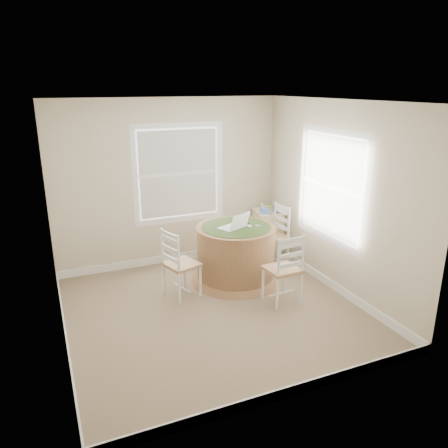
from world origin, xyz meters
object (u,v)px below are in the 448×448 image
chair_near (282,269)px  laptop (234,226)px  chair_right (272,236)px  corner_chest (267,232)px  round_table (236,251)px  chair_left (182,264)px

chair_near → laptop: laptop is taller
chair_right → corner_chest: bearing=154.1°
round_table → laptop: size_ratio=2.90×
chair_near → chair_right: size_ratio=1.00×
laptop → corner_chest: bearing=-164.8°
chair_right → laptop: (-0.84, -0.36, 0.39)m
chair_right → corner_chest: chair_right is taller
chair_near → chair_right: 1.29m
chair_right → corner_chest: 0.51m
chair_near → chair_right: same height
round_table → chair_near: chair_near is taller
round_table → corner_chest: 1.24m
round_table → laptop: (-0.05, -0.04, 0.41)m
laptop → round_table: bearing=-165.9°
round_table → chair_right: (0.79, 0.31, 0.03)m
chair_left → laptop: 0.93m
chair_near → laptop: bearing=-71.9°
laptop → chair_left: bearing=-14.2°
chair_left → chair_right: bearing=-91.0°
chair_right → laptop: bearing=-73.9°
chair_near → chair_right: (0.52, 1.18, 0.00)m
chair_right → chair_near: bearing=-30.4°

